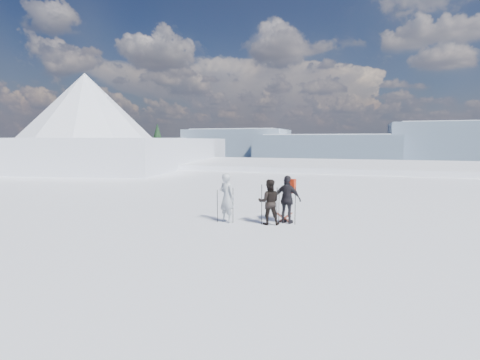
{
  "coord_description": "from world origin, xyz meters",
  "views": [
    {
      "loc": [
        1.81,
        -9.49,
        2.87
      ],
      "look_at": [
        -2.32,
        3.0,
        1.44
      ],
      "focal_mm": 28.0,
      "sensor_mm": 36.0,
      "label": 1
    }
  ],
  "objects_px": {
    "skier_dark": "(269,202)",
    "skis_loose": "(284,217)",
    "skier_pack": "(287,200)",
    "skier_grey": "(227,198)"
  },
  "relations": [
    {
      "from": "skier_grey",
      "to": "skis_loose",
      "type": "bearing_deg",
      "value": -115.97
    },
    {
      "from": "skier_grey",
      "to": "skier_pack",
      "type": "relative_size",
      "value": 1.04
    },
    {
      "from": "skier_dark",
      "to": "skier_pack",
      "type": "height_order",
      "value": "skier_pack"
    },
    {
      "from": "skier_pack",
      "to": "skis_loose",
      "type": "xyz_separation_m",
      "value": [
        -0.3,
        0.95,
        -0.81
      ]
    },
    {
      "from": "skier_pack",
      "to": "skis_loose",
      "type": "distance_m",
      "value": 1.28
    },
    {
      "from": "skier_dark",
      "to": "skis_loose",
      "type": "relative_size",
      "value": 0.91
    },
    {
      "from": "skier_dark",
      "to": "skier_pack",
      "type": "distance_m",
      "value": 0.67
    },
    {
      "from": "skier_dark",
      "to": "skier_pack",
      "type": "bearing_deg",
      "value": -163.19
    },
    {
      "from": "skier_dark",
      "to": "skier_pack",
      "type": "relative_size",
      "value": 0.93
    },
    {
      "from": "skier_pack",
      "to": "skis_loose",
      "type": "relative_size",
      "value": 0.97
    }
  ]
}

